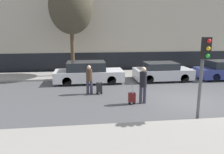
% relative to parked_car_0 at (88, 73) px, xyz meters
% --- Properties ---
extents(ground_plane, '(80.00, 80.00, 0.00)m').
position_rel_parked_car_0_xyz_m(ground_plane, '(4.83, -4.67, -0.67)').
color(ground_plane, '#4C4C4F').
extents(sidewalk_far, '(28.00, 3.00, 0.12)m').
position_rel_parked_car_0_xyz_m(sidewalk_far, '(4.83, 2.33, -0.61)').
color(sidewalk_far, gray).
rests_on(sidewalk_far, ground_plane).
extents(building_facade, '(28.00, 2.51, 9.50)m').
position_rel_parked_car_0_xyz_m(building_facade, '(4.83, 5.76, 4.06)').
color(building_facade, '#B7AD99').
rests_on(building_facade, ground_plane).
extents(parked_car_0, '(4.60, 1.90, 1.44)m').
position_rel_parked_car_0_xyz_m(parked_car_0, '(0.00, 0.00, 0.00)').
color(parked_car_0, silver).
rests_on(parked_car_0, ground_plane).
extents(parked_car_1, '(3.97, 1.91, 1.30)m').
position_rel_parked_car_0_xyz_m(parked_car_1, '(5.20, -0.02, -0.05)').
color(parked_car_1, '#B7BABF').
rests_on(parked_car_1, ground_plane).
extents(pedestrian_left, '(0.35, 0.34, 1.61)m').
position_rel_parked_car_0_xyz_m(pedestrian_left, '(-0.00, -2.78, 0.24)').
color(pedestrian_left, '#383347').
rests_on(pedestrian_left, ground_plane).
extents(trolley_left, '(0.34, 0.29, 1.20)m').
position_rel_parked_car_0_xyz_m(trolley_left, '(0.54, -2.89, -0.28)').
color(trolley_left, '#262628').
rests_on(trolley_left, ground_plane).
extents(pedestrian_right, '(0.35, 0.34, 1.80)m').
position_rel_parked_car_0_xyz_m(pedestrian_right, '(2.51, -4.75, 0.36)').
color(pedestrian_right, '#383347').
rests_on(pedestrian_right, ground_plane).
extents(trolley_right, '(0.34, 0.29, 1.10)m').
position_rel_parked_car_0_xyz_m(trolley_right, '(1.96, -4.81, -0.34)').
color(trolley_right, maroon).
rests_on(trolley_right, ground_plane).
extents(traffic_light, '(0.28, 0.47, 3.23)m').
position_rel_parked_car_0_xyz_m(traffic_light, '(4.17, -7.03, 1.65)').
color(traffic_light, '#515154').
rests_on(traffic_light, ground_plane).
extents(bare_tree_near_crossing, '(3.22, 3.22, 7.01)m').
position_rel_parked_car_0_xyz_m(bare_tree_near_crossing, '(-1.10, 2.24, 4.48)').
color(bare_tree_near_crossing, '#4C3826').
rests_on(bare_tree_near_crossing, sidewalk_far).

